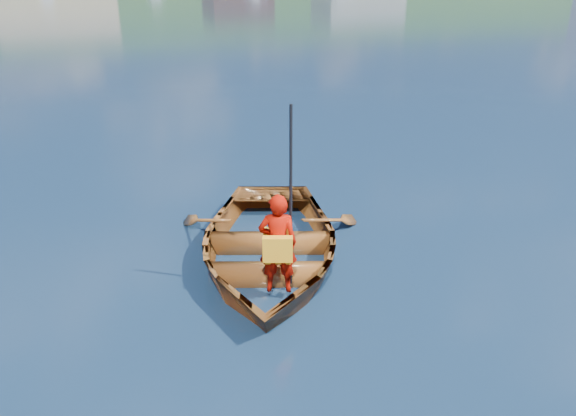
% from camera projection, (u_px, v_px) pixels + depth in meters
% --- Properties ---
extents(ground, '(600.00, 600.00, 0.00)m').
position_uv_depth(ground, '(300.00, 253.00, 7.75)').
color(ground, '#142A41').
rests_on(ground, ground).
extents(rowboat, '(3.90, 4.56, 0.80)m').
position_uv_depth(rowboat, '(267.00, 244.00, 7.44)').
color(rowboat, '#662D10').
rests_on(rowboat, ground).
extents(child_paddler, '(0.52, 0.43, 2.19)m').
position_uv_depth(child_paddler, '(278.00, 243.00, 6.44)').
color(child_paddler, '#B80F03').
rests_on(child_paddler, ground).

